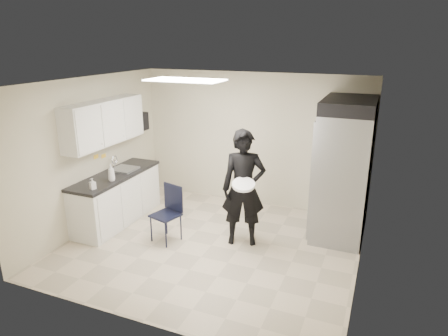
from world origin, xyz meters
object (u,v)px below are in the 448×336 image
at_px(folding_chair, 166,215).
at_px(lower_counter, 117,199).
at_px(man_tuxedo, 244,188).
at_px(commercial_fridge, 343,174).

bearing_deg(folding_chair, lower_counter, -179.37).
xyz_separation_m(folding_chair, man_tuxedo, (1.18, 0.44, 0.49)).
relative_size(lower_counter, man_tuxedo, 1.01).
bearing_deg(lower_counter, folding_chair, -15.24).
height_order(commercial_fridge, folding_chair, commercial_fridge).
relative_size(folding_chair, man_tuxedo, 0.48).
height_order(lower_counter, folding_chair, folding_chair).
bearing_deg(lower_counter, commercial_fridge, 15.88).
distance_m(lower_counter, man_tuxedo, 2.43).
relative_size(lower_counter, folding_chair, 2.10).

